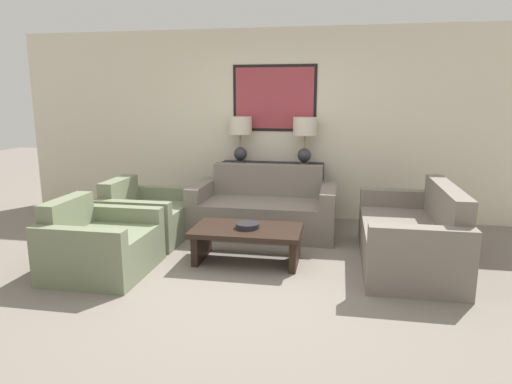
{
  "coord_description": "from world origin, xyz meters",
  "views": [
    {
      "loc": [
        0.92,
        -4.05,
        1.72
      ],
      "look_at": [
        0.0,
        0.97,
        0.65
      ],
      "focal_mm": 32.0,
      "sensor_mm": 36.0,
      "label": 1
    }
  ],
  "objects": [
    {
      "name": "table_lamp_right",
      "position": [
        0.45,
        2.21,
        1.23
      ],
      "size": [
        0.32,
        0.32,
        0.64
      ],
      "color": "#333338",
      "rests_on": "console_table"
    },
    {
      "name": "couch_by_back_wall",
      "position": [
        0.0,
        1.53,
        0.29
      ],
      "size": [
        1.8,
        0.9,
        0.84
      ],
      "color": "slate",
      "rests_on": "ground_plane"
    },
    {
      "name": "armchair_near_back_wall",
      "position": [
        -1.38,
        1.0,
        0.27
      ],
      "size": [
        0.91,
        0.99,
        0.74
      ],
      "color": "#707A5B",
      "rests_on": "ground_plane"
    },
    {
      "name": "console_table",
      "position": [
        0.0,
        2.21,
        0.41
      ],
      "size": [
        1.44,
        0.35,
        0.81
      ],
      "color": "black",
      "rests_on": "ground_plane"
    },
    {
      "name": "decorative_bowl",
      "position": [
        0.01,
        0.45,
        0.4
      ],
      "size": [
        0.25,
        0.25,
        0.05
      ],
      "color": "#232328",
      "rests_on": "coffee_table"
    },
    {
      "name": "armchair_near_camera",
      "position": [
        -1.38,
        -0.09,
        0.27
      ],
      "size": [
        0.91,
        0.99,
        0.74
      ],
      "color": "#707A5B",
      "rests_on": "ground_plane"
    },
    {
      "name": "coffee_table",
      "position": [
        0.0,
        0.45,
        0.27
      ],
      "size": [
        1.14,
        0.67,
        0.37
      ],
      "color": "black",
      "rests_on": "ground_plane"
    },
    {
      "name": "ground_plane",
      "position": [
        0.0,
        0.0,
        0.0
      ],
      "size": [
        20.0,
        20.0,
        0.0
      ],
      "primitive_type": "plane",
      "color": "slate"
    },
    {
      "name": "back_wall",
      "position": [
        0.0,
        2.46,
        1.33
      ],
      "size": [
        7.6,
        0.12,
        2.65
      ],
      "color": "beige",
      "rests_on": "ground_plane"
    },
    {
      "name": "table_lamp_left",
      "position": [
        -0.45,
        2.21,
        1.23
      ],
      "size": [
        0.32,
        0.32,
        0.64
      ],
      "color": "#333338",
      "rests_on": "console_table"
    },
    {
      "name": "couch_by_side",
      "position": [
        1.69,
        0.7,
        0.29
      ],
      "size": [
        0.9,
        1.8,
        0.84
      ],
      "color": "slate",
      "rests_on": "ground_plane"
    }
  ]
}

